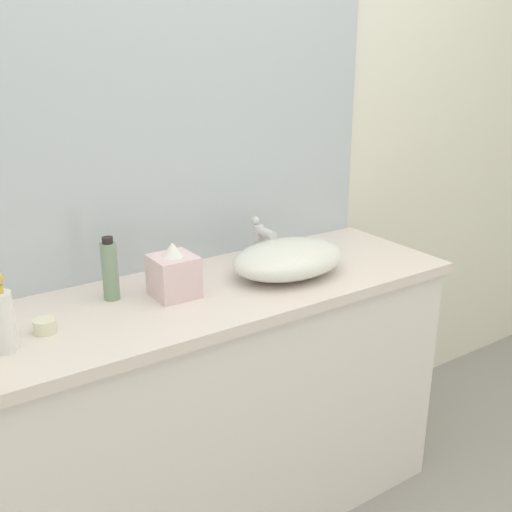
{
  "coord_description": "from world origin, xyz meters",
  "views": [
    {
      "loc": [
        -0.93,
        -1.0,
        1.52
      ],
      "look_at": [
        0.03,
        0.42,
        0.91
      ],
      "focal_mm": 42.71,
      "sensor_mm": 36.0,
      "label": 1
    }
  ],
  "objects_px": {
    "lotion_bottle": "(110,270)",
    "tissue_box": "(174,273)",
    "soap_dispenser": "(2,318)",
    "candle_jar": "(44,326)",
    "sink_basin": "(289,259)"
  },
  "relations": [
    {
      "from": "lotion_bottle",
      "to": "tissue_box",
      "type": "distance_m",
      "value": 0.18
    },
    {
      "from": "soap_dispenser",
      "to": "tissue_box",
      "type": "bearing_deg",
      "value": 8.83
    },
    {
      "from": "soap_dispenser",
      "to": "candle_jar",
      "type": "relative_size",
      "value": 3.47
    },
    {
      "from": "tissue_box",
      "to": "sink_basin",
      "type": "bearing_deg",
      "value": -7.63
    },
    {
      "from": "candle_jar",
      "to": "sink_basin",
      "type": "bearing_deg",
      "value": -1.69
    },
    {
      "from": "soap_dispenser",
      "to": "lotion_bottle",
      "type": "xyz_separation_m",
      "value": [
        0.32,
        0.15,
        0.0
      ]
    },
    {
      "from": "soap_dispenser",
      "to": "candle_jar",
      "type": "height_order",
      "value": "soap_dispenser"
    },
    {
      "from": "soap_dispenser",
      "to": "candle_jar",
      "type": "bearing_deg",
      "value": 24.4
    },
    {
      "from": "tissue_box",
      "to": "candle_jar",
      "type": "height_order",
      "value": "tissue_box"
    },
    {
      "from": "sink_basin",
      "to": "lotion_bottle",
      "type": "relative_size",
      "value": 2.06
    },
    {
      "from": "sink_basin",
      "to": "candle_jar",
      "type": "distance_m",
      "value": 0.74
    },
    {
      "from": "lotion_bottle",
      "to": "candle_jar",
      "type": "distance_m",
      "value": 0.25
    },
    {
      "from": "tissue_box",
      "to": "soap_dispenser",
      "type": "bearing_deg",
      "value": -171.17
    },
    {
      "from": "lotion_bottle",
      "to": "candle_jar",
      "type": "bearing_deg",
      "value": -153.97
    },
    {
      "from": "sink_basin",
      "to": "tissue_box",
      "type": "xyz_separation_m",
      "value": [
        -0.37,
        0.05,
        0.01
      ]
    }
  ]
}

